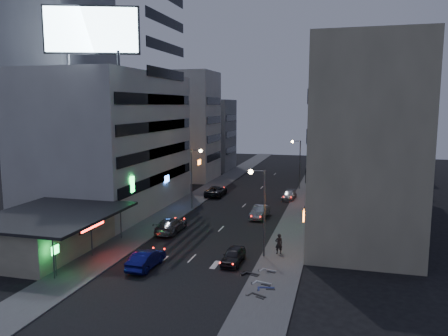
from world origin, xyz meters
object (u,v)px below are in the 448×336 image
at_px(scooter_silver_a, 273,276).
at_px(scooter_silver_b, 277,264).
at_px(parked_car_right_far, 289,195).
at_px(parked_car_right_mid, 260,212).
at_px(scooter_black_b, 260,268).
at_px(road_car_silver, 171,225).
at_px(person, 279,244).
at_px(parked_car_right_near, 233,256).
at_px(parked_car_left, 216,191).
at_px(scooter_black_a, 267,290).
at_px(road_car_blue, 146,259).
at_px(scooter_blue, 275,280).

distance_m(scooter_silver_a, scooter_silver_b, 2.70).
relative_size(parked_car_right_far, scooter_silver_b, 2.22).
height_order(parked_car_right_mid, scooter_black_b, parked_car_right_mid).
bearing_deg(road_car_silver, scooter_black_b, 140.01).
relative_size(parked_car_right_mid, person, 2.40).
bearing_deg(parked_car_right_near, scooter_silver_b, -15.99).
distance_m(parked_car_right_near, parked_car_left, 29.01).
bearing_deg(person, scooter_black_a, 68.91).
relative_size(road_car_blue, road_car_silver, 0.85).
bearing_deg(scooter_silver_b, parked_car_left, 42.56).
relative_size(parked_car_right_mid, road_car_blue, 0.98).
bearing_deg(road_car_blue, scooter_black_a, 164.97).
xyz_separation_m(road_car_blue, scooter_blue, (11.34, -1.45, -0.07)).
relative_size(road_car_silver, scooter_silver_a, 2.66).
distance_m(parked_car_right_mid, road_car_silver, 11.99).
xyz_separation_m(parked_car_left, scooter_black_a, (13.63, -33.75, -0.06)).
xyz_separation_m(person, scooter_blue, (0.78, -7.68, -0.37)).
height_order(scooter_black_a, scooter_black_b, scooter_black_b).
relative_size(scooter_silver_a, scooter_black_b, 1.02).
bearing_deg(road_car_blue, scooter_silver_b, -168.96).
bearing_deg(person, scooter_black_b, 58.52).
distance_m(road_car_silver, scooter_silver_b, 15.63).
height_order(road_car_silver, scooter_blue, road_car_silver).
height_order(parked_car_right_far, scooter_blue, scooter_blue).
bearing_deg(parked_car_right_mid, scooter_silver_a, -72.34).
bearing_deg(scooter_silver_a, parked_car_left, 38.62).
xyz_separation_m(parked_car_right_near, scooter_silver_a, (4.10, -3.91, 0.06)).
height_order(scooter_silver_a, scooter_blue, scooter_silver_a).
distance_m(scooter_black_a, scooter_blue, 1.89).
distance_m(parked_car_right_near, parked_car_right_far, 27.74).
bearing_deg(person, scooter_silver_b, 72.29).
height_order(person, scooter_black_a, person).
height_order(road_car_blue, scooter_blue, road_car_blue).
height_order(person, scooter_silver_b, person).
xyz_separation_m(parked_car_right_near, person, (3.58, 3.20, 0.39)).
distance_m(scooter_silver_a, scooter_black_b, 1.99).
xyz_separation_m(parked_car_right_mid, person, (4.18, -12.84, 0.32)).
distance_m(road_car_silver, scooter_silver_a, 17.29).
distance_m(parked_car_right_mid, scooter_silver_a, 20.49).
bearing_deg(scooter_silver_b, scooter_blue, -157.81).
relative_size(parked_car_left, road_car_blue, 1.18).
relative_size(person, scooter_blue, 0.99).
distance_m(parked_car_right_mid, parked_car_left, 14.46).
xyz_separation_m(parked_car_left, scooter_silver_a, (13.64, -31.31, -0.02)).
relative_size(road_car_silver, scooter_black_a, 2.85).
relative_size(person, scooter_silver_a, 0.93).
distance_m(parked_car_left, scooter_silver_a, 34.15).
bearing_deg(scooter_black_b, parked_car_left, 42.07).
bearing_deg(scooter_blue, scooter_black_a, 161.52).
xyz_separation_m(road_car_blue, scooter_silver_b, (11.05, 1.82, -0.05)).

